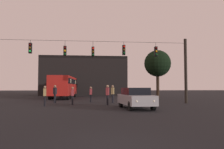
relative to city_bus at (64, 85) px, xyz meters
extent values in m
plane|color=black|center=(4.00, -2.75, -1.87)|extent=(168.00, 168.00, 0.00)
cylinder|color=black|center=(12.84, -11.85, 1.28)|extent=(0.28, 0.28, 6.30)
cylinder|color=black|center=(4.00, -11.85, 4.01)|extent=(17.68, 0.02, 0.02)
cylinder|color=black|center=(-1.92, -11.85, 3.87)|extent=(0.03, 0.03, 0.26)
cube|color=black|center=(-1.92, -11.85, 3.26)|extent=(0.26, 0.32, 0.95)
sphere|color=#510A0A|center=(-1.92, -12.03, 3.56)|extent=(0.20, 0.20, 0.20)
sphere|color=#5B3D0C|center=(-1.92, -12.03, 3.26)|extent=(0.20, 0.20, 0.20)
sphere|color=#1EE04C|center=(-1.92, -12.03, 2.96)|extent=(0.20, 0.20, 0.20)
cylinder|color=black|center=(1.20, -11.85, 3.76)|extent=(0.03, 0.03, 0.49)
cube|color=black|center=(1.20, -11.85, 3.04)|extent=(0.26, 0.32, 0.95)
sphere|color=#510A0A|center=(1.20, -12.03, 3.34)|extent=(0.20, 0.20, 0.20)
sphere|color=orange|center=(1.20, -12.03, 3.04)|extent=(0.20, 0.20, 0.20)
sphere|color=#0C4219|center=(1.20, -12.03, 2.74)|extent=(0.20, 0.20, 0.20)
cylinder|color=black|center=(3.79, -11.85, 3.74)|extent=(0.03, 0.03, 0.52)
cube|color=black|center=(3.79, -11.85, 3.01)|extent=(0.26, 0.32, 0.95)
sphere|color=red|center=(3.79, -12.03, 3.31)|extent=(0.20, 0.20, 0.20)
sphere|color=#5B3D0C|center=(3.79, -12.03, 3.01)|extent=(0.20, 0.20, 0.20)
sphere|color=#0C4219|center=(3.79, -12.03, 2.71)|extent=(0.20, 0.20, 0.20)
cylinder|color=black|center=(6.73, -11.85, 3.85)|extent=(0.03, 0.03, 0.29)
cube|color=black|center=(6.73, -11.85, 3.23)|extent=(0.26, 0.32, 0.95)
sphere|color=red|center=(6.73, -12.03, 3.53)|extent=(0.20, 0.20, 0.20)
sphere|color=#5B3D0C|center=(6.73, -12.03, 3.23)|extent=(0.20, 0.20, 0.20)
sphere|color=#0C4219|center=(6.73, -12.03, 2.93)|extent=(0.20, 0.20, 0.20)
cylinder|color=black|center=(9.87, -11.85, 3.81)|extent=(0.03, 0.03, 0.39)
cube|color=black|center=(9.87, -11.85, 3.14)|extent=(0.26, 0.32, 0.95)
sphere|color=#510A0A|center=(9.87, -12.03, 3.44)|extent=(0.20, 0.20, 0.20)
sphere|color=orange|center=(9.87, -12.03, 3.14)|extent=(0.20, 0.20, 0.20)
sphere|color=#0C4219|center=(9.87, -12.03, 2.84)|extent=(0.20, 0.20, 0.20)
cube|color=#B21E19|center=(0.00, 0.01, -0.12)|extent=(3.05, 11.11, 2.50)
cube|color=black|center=(0.00, 0.01, 0.49)|extent=(3.06, 10.46, 0.70)
cylinder|color=black|center=(-0.91, 4.02, -1.37)|extent=(0.33, 1.01, 1.00)
cylinder|color=black|center=(1.31, 3.91, -1.37)|extent=(0.33, 1.01, 1.00)
cylinder|color=black|center=(-1.22, -2.13, -1.37)|extent=(0.33, 1.01, 1.00)
cylinder|color=black|center=(1.00, -2.25, -1.37)|extent=(0.33, 1.01, 1.00)
cylinder|color=black|center=(-1.32, -4.11, -1.37)|extent=(0.33, 1.01, 1.00)
cylinder|color=black|center=(0.90, -4.22, -1.37)|extent=(0.33, 1.01, 1.00)
cube|color=beige|center=(0.17, 3.30, 0.49)|extent=(2.60, 0.93, 0.56)
cube|color=beige|center=(-0.14, -2.74, 0.49)|extent=(2.60, 0.93, 0.56)
cube|color=#99999E|center=(6.79, -16.95, -1.21)|extent=(2.14, 4.43, 0.68)
cube|color=black|center=(6.78, -16.80, -0.61)|extent=(1.77, 2.44, 0.52)
cylinder|color=black|center=(7.70, -18.30, -1.55)|extent=(0.27, 0.66, 0.64)
cylinder|color=black|center=(6.12, -18.42, -1.55)|extent=(0.27, 0.66, 0.64)
cylinder|color=black|center=(7.47, -15.47, -1.55)|extent=(0.27, 0.66, 0.64)
cylinder|color=black|center=(5.89, -15.60, -1.55)|extent=(0.27, 0.66, 0.64)
sphere|color=white|center=(7.54, -18.99, -1.21)|extent=(0.18, 0.18, 0.18)
sphere|color=white|center=(6.39, -19.09, -1.21)|extent=(0.18, 0.18, 0.18)
cylinder|color=black|center=(3.65, -9.61, -1.47)|extent=(0.14, 0.14, 0.80)
cylinder|color=black|center=(3.64, -9.45, -1.47)|extent=(0.14, 0.14, 0.80)
cube|color=maroon|center=(3.65, -9.53, -0.77)|extent=(0.25, 0.37, 0.60)
sphere|color=#8C6B51|center=(3.65, -9.53, -0.36)|extent=(0.22, 0.22, 0.22)
cylinder|color=black|center=(5.06, -13.40, -1.43)|extent=(0.14, 0.14, 0.87)
cylinder|color=black|center=(5.02, -13.55, -1.43)|extent=(0.14, 0.14, 0.87)
cube|color=maroon|center=(5.04, -13.48, -0.67)|extent=(0.32, 0.41, 0.65)
sphere|color=#8C6B51|center=(5.04, -13.48, -0.23)|extent=(0.23, 0.23, 0.23)
cylinder|color=black|center=(1.97, -12.49, -1.47)|extent=(0.14, 0.14, 0.79)
cylinder|color=black|center=(1.99, -12.64, -1.47)|extent=(0.14, 0.14, 0.79)
cube|color=maroon|center=(1.98, -12.56, -0.79)|extent=(0.29, 0.39, 0.59)
sphere|color=#8C6B51|center=(1.98, -12.56, -0.38)|extent=(0.21, 0.21, 0.21)
cylinder|color=black|center=(5.74, -10.93, -1.43)|extent=(0.14, 0.14, 0.87)
cylinder|color=black|center=(5.79, -10.78, -1.43)|extent=(0.14, 0.14, 0.87)
cube|color=#997F4C|center=(5.77, -10.85, -0.67)|extent=(0.35, 0.42, 0.65)
sphere|color=#8C6B51|center=(5.77, -10.85, -0.23)|extent=(0.24, 0.24, 0.24)
cylinder|color=black|center=(0.17, -10.28, -1.43)|extent=(0.14, 0.14, 0.87)
cylinder|color=black|center=(0.11, -10.43, -1.43)|extent=(0.14, 0.14, 0.87)
cube|color=black|center=(0.14, -10.36, -0.67)|extent=(0.35, 0.42, 0.65)
sphere|color=#8C6B51|center=(0.14, -10.36, -0.23)|extent=(0.24, 0.24, 0.24)
cylinder|color=black|center=(-0.18, -14.04, -1.45)|extent=(0.14, 0.14, 0.83)
cylinder|color=black|center=(-0.21, -13.88, -1.45)|extent=(0.14, 0.14, 0.83)
cube|color=#997F4C|center=(-0.19, -13.96, -0.73)|extent=(0.30, 0.39, 0.62)
sphere|color=#8C6B51|center=(-0.19, -13.96, -0.30)|extent=(0.22, 0.22, 0.22)
cube|color=black|center=(2.63, 14.18, 1.52)|extent=(15.97, 11.53, 6.78)
cube|color=black|center=(2.63, 14.18, 5.16)|extent=(15.97, 11.53, 0.50)
cylinder|color=#2D2116|center=(13.09, -1.90, -0.07)|extent=(0.42, 0.42, 3.59)
sphere|color=black|center=(13.09, -1.90, 3.03)|extent=(3.72, 3.72, 3.72)
camera|label=1|loc=(3.29, -33.64, -0.31)|focal=37.36mm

